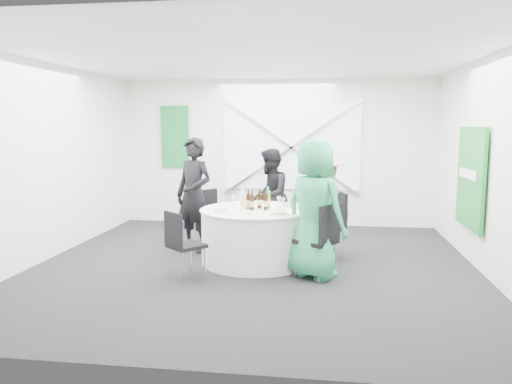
# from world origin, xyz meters

# --- Properties ---
(floor) EXTENTS (6.00, 6.00, 0.00)m
(floor) POSITION_xyz_m (0.00, 0.00, 0.00)
(floor) COLOR black
(floor) RESTS_ON ground
(ceiling) EXTENTS (6.00, 6.00, 0.00)m
(ceiling) POSITION_xyz_m (0.00, 0.00, 2.80)
(ceiling) COLOR white
(ceiling) RESTS_ON wall_back
(wall_back) EXTENTS (6.00, 0.00, 6.00)m
(wall_back) POSITION_xyz_m (0.00, 3.00, 1.40)
(wall_back) COLOR white
(wall_back) RESTS_ON floor
(wall_front) EXTENTS (6.00, 0.00, 6.00)m
(wall_front) POSITION_xyz_m (0.00, -3.00, 1.40)
(wall_front) COLOR white
(wall_front) RESTS_ON floor
(wall_left) EXTENTS (0.00, 6.00, 6.00)m
(wall_left) POSITION_xyz_m (-3.00, 0.00, 1.40)
(wall_left) COLOR white
(wall_left) RESTS_ON floor
(wall_right) EXTENTS (0.00, 6.00, 6.00)m
(wall_right) POSITION_xyz_m (3.00, 0.00, 1.40)
(wall_right) COLOR white
(wall_right) RESTS_ON floor
(window_panel) EXTENTS (2.60, 0.03, 1.60)m
(window_panel) POSITION_xyz_m (0.30, 2.96, 1.50)
(window_panel) COLOR silver
(window_panel) RESTS_ON wall_back
(window_brace_a) EXTENTS (2.63, 0.05, 1.84)m
(window_brace_a) POSITION_xyz_m (0.30, 2.92, 1.50)
(window_brace_a) COLOR silver
(window_brace_a) RESTS_ON window_panel
(window_brace_b) EXTENTS (2.63, 0.05, 1.84)m
(window_brace_b) POSITION_xyz_m (0.30, 2.92, 1.50)
(window_brace_b) COLOR silver
(window_brace_b) RESTS_ON window_panel
(green_banner) EXTENTS (0.55, 0.04, 1.20)m
(green_banner) POSITION_xyz_m (-2.00, 2.95, 1.70)
(green_banner) COLOR #156B26
(green_banner) RESTS_ON wall_back
(green_sign) EXTENTS (0.05, 1.20, 1.40)m
(green_sign) POSITION_xyz_m (2.94, 0.60, 1.20)
(green_sign) COLOR #178128
(green_sign) RESTS_ON wall_right
(banquet_table) EXTENTS (1.56, 1.56, 0.76)m
(banquet_table) POSITION_xyz_m (0.00, 0.20, 0.38)
(banquet_table) COLOR silver
(banquet_table) RESTS_ON floor
(chair_back) EXTENTS (0.40, 0.41, 0.85)m
(chair_back) POSITION_xyz_m (0.05, 1.30, 0.49)
(chair_back) COLOR black
(chair_back) RESTS_ON floor
(chair_back_left) EXTENTS (0.59, 0.59, 0.92)m
(chair_back_left) POSITION_xyz_m (-0.81, 0.92, 0.54)
(chair_back_left) COLOR black
(chair_back_left) RESTS_ON floor
(chair_back_right) EXTENTS (0.56, 0.56, 0.97)m
(chair_back_right) POSITION_xyz_m (1.07, 0.56, 0.57)
(chair_back_right) COLOR black
(chair_back_right) RESTS_ON floor
(chair_front_right) EXTENTS (0.60, 0.60, 0.95)m
(chair_front_right) POSITION_xyz_m (0.92, -0.43, 0.56)
(chair_front_right) COLOR black
(chair_front_right) RESTS_ON floor
(chair_front_left) EXTENTS (0.55, 0.55, 0.86)m
(chair_front_left) POSITION_xyz_m (-0.81, -0.72, 0.50)
(chair_front_left) COLOR black
(chair_front_left) RESTS_ON floor
(person_man_back_left) EXTENTS (0.75, 0.65, 1.74)m
(person_man_back_left) POSITION_xyz_m (-1.02, 0.70, 0.87)
(person_man_back_left) COLOR black
(person_man_back_left) RESTS_ON floor
(person_man_back) EXTENTS (0.44, 0.77, 1.55)m
(person_man_back) POSITION_xyz_m (0.05, 1.47, 0.77)
(person_man_back) COLOR black
(person_man_back) RESTS_ON floor
(person_woman_pink) EXTENTS (1.07, 0.97, 1.54)m
(person_woman_pink) POSITION_xyz_m (0.94, 0.91, 0.77)
(person_woman_pink) COLOR #DB928E
(person_woman_pink) RESTS_ON floor
(person_woman_green) EXTENTS (1.02, 0.95, 1.76)m
(person_woman_green) POSITION_xyz_m (0.82, -0.39, 0.88)
(person_woman_green) COLOR #2A9C62
(person_woman_green) RESTS_ON floor
(plate_back) EXTENTS (0.25, 0.25, 0.01)m
(plate_back) POSITION_xyz_m (-0.00, 0.74, 0.77)
(plate_back) COLOR white
(plate_back) RESTS_ON banquet_table
(plate_back_left) EXTENTS (0.28, 0.28, 0.01)m
(plate_back_left) POSITION_xyz_m (-0.46, 0.51, 0.77)
(plate_back_left) COLOR white
(plate_back_left) RESTS_ON banquet_table
(plate_back_right) EXTENTS (0.28, 0.28, 0.04)m
(plate_back_right) POSITION_xyz_m (0.44, 0.46, 0.78)
(plate_back_right) COLOR white
(plate_back_right) RESTS_ON banquet_table
(plate_front_right) EXTENTS (0.28, 0.28, 0.04)m
(plate_front_right) POSITION_xyz_m (0.37, -0.21, 0.78)
(plate_front_right) COLOR white
(plate_front_right) RESTS_ON banquet_table
(plate_front_left) EXTENTS (0.28, 0.28, 0.01)m
(plate_front_left) POSITION_xyz_m (-0.37, -0.16, 0.77)
(plate_front_left) COLOR white
(plate_front_left) RESTS_ON banquet_table
(napkin) EXTENTS (0.20, 0.18, 0.05)m
(napkin) POSITION_xyz_m (-0.42, -0.16, 0.80)
(napkin) COLOR silver
(napkin) RESTS_ON plate_front_left
(beer_bottle_a) EXTENTS (0.06, 0.06, 0.27)m
(beer_bottle_a) POSITION_xyz_m (-0.11, 0.19, 0.87)
(beer_bottle_a) COLOR #391F0A
(beer_bottle_a) RESTS_ON banquet_table
(beer_bottle_b) EXTENTS (0.06, 0.06, 0.27)m
(beer_bottle_b) POSITION_xyz_m (0.04, 0.26, 0.87)
(beer_bottle_b) COLOR #391F0A
(beer_bottle_b) RESTS_ON banquet_table
(beer_bottle_c) EXTENTS (0.06, 0.06, 0.28)m
(beer_bottle_c) POSITION_xyz_m (0.14, 0.14, 0.87)
(beer_bottle_c) COLOR #391F0A
(beer_bottle_c) RESTS_ON banquet_table
(beer_bottle_d) EXTENTS (0.06, 0.06, 0.27)m
(beer_bottle_d) POSITION_xyz_m (-0.04, 0.10, 0.87)
(beer_bottle_d) COLOR #391F0A
(beer_bottle_d) RESTS_ON banquet_table
(green_water_bottle) EXTENTS (0.08, 0.08, 0.31)m
(green_water_bottle) POSITION_xyz_m (0.15, 0.28, 0.88)
(green_water_bottle) COLOR green
(green_water_bottle) RESTS_ON banquet_table
(clear_water_bottle) EXTENTS (0.08, 0.08, 0.30)m
(clear_water_bottle) POSITION_xyz_m (-0.19, 0.17, 0.88)
(clear_water_bottle) COLOR white
(clear_water_bottle) RESTS_ON banquet_table
(wine_glass_a) EXTENTS (0.07, 0.07, 0.17)m
(wine_glass_a) POSITION_xyz_m (0.31, 0.34, 0.88)
(wine_glass_a) COLOR white
(wine_glass_a) RESTS_ON banquet_table
(wine_glass_b) EXTENTS (0.07, 0.07, 0.17)m
(wine_glass_b) POSITION_xyz_m (0.01, 0.57, 0.88)
(wine_glass_b) COLOR white
(wine_glass_b) RESTS_ON banquet_table
(wine_glass_c) EXTENTS (0.07, 0.07, 0.17)m
(wine_glass_c) POSITION_xyz_m (-0.04, -0.21, 0.88)
(wine_glass_c) COLOR white
(wine_glass_c) RESTS_ON banquet_table
(wine_glass_d) EXTENTS (0.07, 0.07, 0.17)m
(wine_glass_d) POSITION_xyz_m (-0.19, 0.47, 0.88)
(wine_glass_d) COLOR white
(wine_glass_d) RESTS_ON banquet_table
(wine_glass_e) EXTENTS (0.07, 0.07, 0.17)m
(wine_glass_e) POSITION_xyz_m (-0.33, 0.28, 0.88)
(wine_glass_e) COLOR white
(wine_glass_e) RESTS_ON banquet_table
(wine_glass_f) EXTENTS (0.07, 0.07, 0.17)m
(wine_glass_f) POSITION_xyz_m (0.38, 0.17, 0.88)
(wine_glass_f) COLOR white
(wine_glass_f) RESTS_ON banquet_table
(fork_a) EXTENTS (0.11, 0.12, 0.01)m
(fork_a) POSITION_xyz_m (0.28, -0.30, 0.76)
(fork_a) COLOR silver
(fork_a) RESTS_ON banquet_table
(knife_a) EXTENTS (0.11, 0.12, 0.01)m
(knife_a) POSITION_xyz_m (0.53, -0.03, 0.76)
(knife_a) COLOR silver
(knife_a) RESTS_ON banquet_table
(fork_b) EXTENTS (0.08, 0.14, 0.01)m
(fork_b) POSITION_xyz_m (0.56, 0.31, 0.76)
(fork_b) COLOR silver
(fork_b) RESTS_ON banquet_table
(knife_b) EXTENTS (0.10, 0.13, 0.01)m
(knife_b) POSITION_xyz_m (0.36, 0.65, 0.76)
(knife_b) COLOR silver
(knife_b) RESTS_ON banquet_table
(fork_c) EXTENTS (0.15, 0.02, 0.01)m
(fork_c) POSITION_xyz_m (0.16, 0.75, 0.76)
(fork_c) COLOR silver
(fork_c) RESTS_ON banquet_table
(knife_c) EXTENTS (0.15, 0.03, 0.01)m
(knife_c) POSITION_xyz_m (-0.22, 0.73, 0.76)
(knife_c) COLOR silver
(knife_c) RESTS_ON banquet_table
(fork_d) EXTENTS (0.11, 0.12, 0.01)m
(fork_d) POSITION_xyz_m (-0.52, -0.05, 0.76)
(fork_d) COLOR silver
(fork_d) RESTS_ON banquet_table
(knife_d) EXTENTS (0.11, 0.13, 0.01)m
(knife_d) POSITION_xyz_m (-0.32, -0.28, 0.76)
(knife_d) COLOR silver
(knife_d) RESTS_ON banquet_table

